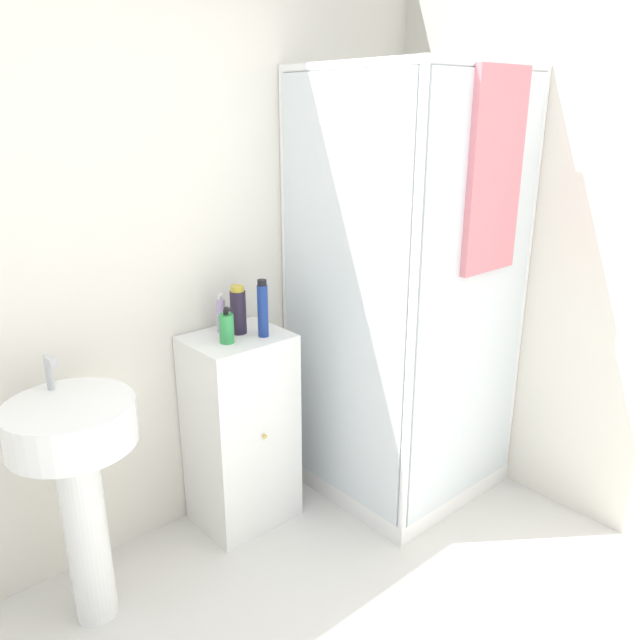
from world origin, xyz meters
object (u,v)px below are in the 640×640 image
(soap_dispenser, at_px, (227,328))
(shampoo_bottle_tall_black, at_px, (238,310))
(lotion_bottle_white, at_px, (221,315))
(sink, at_px, (76,465))
(shampoo_bottle_blue, at_px, (263,309))

(soap_dispenser, relative_size, shampoo_bottle_tall_black, 0.73)
(soap_dispenser, xyz_separation_m, shampoo_bottle_tall_black, (0.10, 0.06, 0.04))
(soap_dispenser, relative_size, lotion_bottle_white, 0.88)
(shampoo_bottle_tall_black, xyz_separation_m, lotion_bottle_white, (-0.05, 0.06, -0.03))
(sink, relative_size, soap_dispenser, 6.57)
(shampoo_bottle_tall_black, xyz_separation_m, shampoo_bottle_blue, (0.06, -0.10, 0.02))
(sink, height_order, soap_dispenser, soap_dispenser)
(sink, relative_size, lotion_bottle_white, 5.80)
(sink, xyz_separation_m, shampoo_bottle_tall_black, (0.80, 0.15, 0.36))
(soap_dispenser, height_order, lotion_bottle_white, lotion_bottle_white)
(sink, bearing_deg, shampoo_bottle_blue, 3.46)
(soap_dispenser, distance_m, lotion_bottle_white, 0.14)
(shampoo_bottle_tall_black, relative_size, lotion_bottle_white, 1.21)
(soap_dispenser, relative_size, shampoo_bottle_blue, 0.62)
(soap_dispenser, distance_m, shampoo_bottle_blue, 0.17)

